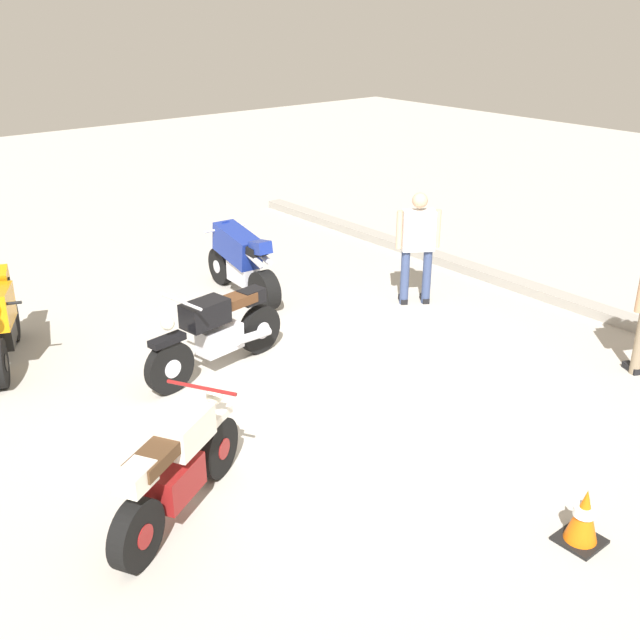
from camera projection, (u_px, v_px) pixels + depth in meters
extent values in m
plane|color=#B7B2A8|center=(310.00, 388.00, 8.82)|extent=(40.00, 40.00, 0.00)
cube|color=#9C978F|center=(541.00, 292.00, 11.47)|extent=(14.00, 0.30, 0.15)
cylinder|color=black|center=(221.00, 266.00, 11.93)|extent=(0.61, 0.21, 0.60)
cylinder|color=black|center=(264.00, 291.00, 10.92)|extent=(0.62, 0.27, 0.60)
cylinder|color=silver|center=(221.00, 266.00, 11.93)|extent=(0.22, 0.20, 0.21)
cylinder|color=silver|center=(264.00, 291.00, 10.92)|extent=(0.22, 0.20, 0.21)
cube|color=silver|center=(243.00, 272.00, 11.35)|extent=(0.58, 0.32, 0.32)
cube|color=navy|center=(237.00, 245.00, 11.30)|extent=(1.01, 0.44, 0.57)
cone|color=navy|center=(221.00, 228.00, 11.63)|extent=(0.38, 0.37, 0.39)
cube|color=black|center=(250.00, 247.00, 10.97)|extent=(0.62, 0.31, 0.12)
cube|color=navy|center=(260.00, 247.00, 10.72)|extent=(0.36, 0.25, 0.23)
cylinder|color=silver|center=(264.00, 257.00, 10.87)|extent=(0.40, 0.12, 0.17)
cylinder|color=silver|center=(254.00, 259.00, 10.78)|extent=(0.40, 0.12, 0.17)
cylinder|color=silver|center=(225.00, 228.00, 11.52)|extent=(0.09, 0.70, 0.04)
sphere|color=silver|center=(218.00, 229.00, 11.71)|extent=(0.16, 0.16, 0.16)
cylinder|color=black|center=(170.00, 367.00, 8.62)|extent=(0.22, 0.65, 0.64)
cylinder|color=black|center=(260.00, 329.00, 9.61)|extent=(0.22, 0.65, 0.64)
cylinder|color=silver|center=(170.00, 367.00, 8.62)|extent=(0.17, 0.24, 0.22)
cylinder|color=silver|center=(260.00, 329.00, 9.61)|extent=(0.17, 0.24, 0.22)
cube|color=silver|center=(220.00, 339.00, 9.10)|extent=(0.36, 0.60, 0.32)
cube|color=black|center=(205.00, 313.00, 8.81)|extent=(0.40, 0.60, 0.30)
cube|color=black|center=(167.00, 340.00, 8.48)|extent=(0.22, 0.46, 0.08)
cube|color=#4C2D19|center=(233.00, 301.00, 9.11)|extent=(0.35, 0.63, 0.12)
cube|color=black|center=(251.00, 296.00, 9.32)|extent=(0.27, 0.35, 0.18)
cylinder|color=silver|center=(253.00, 336.00, 9.29)|extent=(0.19, 0.57, 0.16)
cylinder|color=silver|center=(182.00, 302.00, 8.48)|extent=(0.70, 0.14, 0.04)
sphere|color=silver|center=(167.00, 323.00, 8.41)|extent=(0.16, 0.16, 0.16)
cylinder|color=black|center=(216.00, 447.00, 7.12)|extent=(0.44, 0.60, 0.60)
cylinder|color=black|center=(137.00, 534.00, 5.97)|extent=(0.44, 0.60, 0.60)
cylinder|color=maroon|center=(216.00, 447.00, 7.12)|extent=(0.26, 0.27, 0.21)
cylinder|color=maroon|center=(137.00, 534.00, 5.97)|extent=(0.26, 0.27, 0.21)
cube|color=maroon|center=(176.00, 481.00, 6.46)|extent=(0.52, 0.63, 0.32)
cube|color=white|center=(185.00, 430.00, 6.48)|extent=(0.55, 0.64, 0.30)
cube|color=white|center=(215.00, 418.00, 6.99)|extent=(0.36, 0.46, 0.08)
cube|color=#4C331E|center=(156.00, 455.00, 6.08)|extent=(0.52, 0.65, 0.12)
cube|color=white|center=(136.00, 478.00, 5.83)|extent=(0.35, 0.39, 0.18)
cylinder|color=maroon|center=(134.00, 508.00, 6.20)|extent=(0.37, 0.54, 0.16)
cylinder|color=maroon|center=(201.00, 388.00, 6.66)|extent=(0.63, 0.38, 0.04)
sphere|color=silver|center=(214.00, 396.00, 6.93)|extent=(0.16, 0.16, 0.16)
cylinder|color=black|center=(8.00, 320.00, 9.92)|extent=(0.64, 0.44, 0.60)
cylinder|color=black|center=(8.00, 320.00, 9.92)|extent=(0.26, 0.25, 0.21)
cube|color=black|center=(2.00, 332.00, 9.34)|extent=(0.62, 0.47, 0.32)
cylinder|color=black|center=(7.00, 290.00, 9.65)|extent=(0.40, 0.24, 0.17)
cylinder|color=#384772|center=(427.00, 276.00, 11.12)|extent=(0.18, 0.18, 0.85)
cube|color=black|center=(424.00, 299.00, 11.33)|extent=(0.27, 0.23, 0.08)
cylinder|color=#384772|center=(405.00, 277.00, 11.09)|extent=(0.18, 0.18, 0.85)
cube|color=black|center=(403.00, 299.00, 11.30)|extent=(0.27, 0.23, 0.08)
cube|color=silver|center=(418.00, 230.00, 10.82)|extent=(0.45, 0.52, 0.60)
cylinder|color=#D8AD8C|center=(437.00, 229.00, 10.83)|extent=(0.12, 0.12, 0.56)
cylinder|color=#D8AD8C|center=(399.00, 230.00, 10.78)|extent=(0.12, 0.12, 0.56)
sphere|color=#D8AD8C|center=(420.00, 200.00, 10.64)|extent=(0.23, 0.23, 0.23)
cylinder|color=gray|center=(640.00, 344.00, 9.01)|extent=(0.17, 0.17, 0.80)
cube|color=black|center=(632.00, 368.00, 9.21)|extent=(0.28, 0.20, 0.08)
cube|color=black|center=(580.00, 540.00, 6.33)|extent=(0.36, 0.36, 0.03)
cone|color=orange|center=(584.00, 515.00, 6.23)|extent=(0.28, 0.28, 0.50)
cylinder|color=white|center=(585.00, 511.00, 6.21)|extent=(0.19, 0.19, 0.08)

